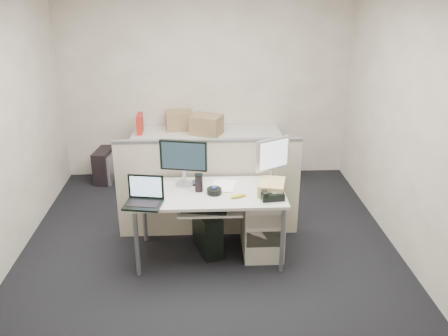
{
  "coord_description": "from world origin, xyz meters",
  "views": [
    {
      "loc": [
        -0.05,
        -4.27,
        2.72
      ],
      "look_at": [
        0.16,
        0.15,
        0.92
      ],
      "focal_mm": 38.0,
      "sensor_mm": 36.0,
      "label": 1
    }
  ],
  "objects_px": {
    "desk": "(209,198)",
    "laptop": "(142,193)",
    "desk_phone": "(272,195)",
    "monitor_main": "(184,163)"
  },
  "relations": [
    {
      "from": "laptop",
      "to": "desk_phone",
      "type": "relative_size",
      "value": 1.6
    },
    {
      "from": "desk",
      "to": "monitor_main",
      "type": "bearing_deg",
      "value": 144.25
    },
    {
      "from": "laptop",
      "to": "desk_phone",
      "type": "height_order",
      "value": "laptop"
    },
    {
      "from": "desk",
      "to": "monitor_main",
      "type": "distance_m",
      "value": 0.43
    },
    {
      "from": "laptop",
      "to": "desk_phone",
      "type": "distance_m",
      "value": 1.23
    },
    {
      "from": "desk",
      "to": "desk_phone",
      "type": "bearing_deg",
      "value": -16.7
    },
    {
      "from": "laptop",
      "to": "desk_phone",
      "type": "bearing_deg",
      "value": 14.07
    },
    {
      "from": "desk_phone",
      "to": "desk",
      "type": "bearing_deg",
      "value": 156.71
    },
    {
      "from": "desk",
      "to": "desk_phone",
      "type": "distance_m",
      "value": 0.63
    },
    {
      "from": "desk",
      "to": "laptop",
      "type": "relative_size",
      "value": 4.37
    }
  ]
}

